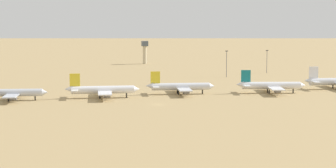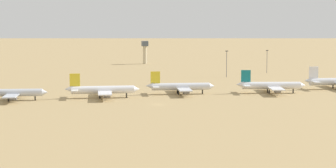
{
  "view_description": "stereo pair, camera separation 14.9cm",
  "coord_description": "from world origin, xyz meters",
  "px_view_note": "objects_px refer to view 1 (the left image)",
  "views": [
    {
      "loc": [
        -56.56,
        -271.8,
        42.75
      ],
      "look_at": [
        11.38,
        29.11,
        6.0
      ],
      "focal_mm": 64.38,
      "sensor_mm": 36.0,
      "label": 1
    },
    {
      "loc": [
        -56.42,
        -271.83,
        42.75
      ],
      "look_at": [
        11.38,
        29.11,
        6.0
      ],
      "focal_mm": 64.38,
      "sensor_mm": 36.0,
      "label": 2
    }
  ],
  "objects_px": {
    "parked_jet_yellow_3": "(102,90)",
    "light_pole_west": "(267,60)",
    "parked_jet_navy_2": "(11,93)",
    "parked_jet_teal_5": "(270,86)",
    "control_tower": "(145,50)",
    "parked_jet_yellow_4": "(180,87)",
    "light_pole_mid": "(227,62)"
  },
  "relations": [
    {
      "from": "parked_jet_navy_2",
      "to": "light_pole_west",
      "type": "relative_size",
      "value": 2.17
    },
    {
      "from": "parked_jet_yellow_4",
      "to": "light_pole_mid",
      "type": "bearing_deg",
      "value": 62.53
    },
    {
      "from": "parked_jet_navy_2",
      "to": "parked_jet_yellow_3",
      "type": "xyz_separation_m",
      "value": [
        44.31,
        -0.9,
        0.27
      ]
    },
    {
      "from": "control_tower",
      "to": "light_pole_mid",
      "type": "bearing_deg",
      "value": -73.65
    },
    {
      "from": "parked_jet_navy_2",
      "to": "light_pole_west",
      "type": "distance_m",
      "value": 198.74
    },
    {
      "from": "parked_jet_teal_5",
      "to": "control_tower",
      "type": "height_order",
      "value": "control_tower"
    },
    {
      "from": "parked_jet_yellow_3",
      "to": "parked_jet_teal_5",
      "type": "xyz_separation_m",
      "value": [
        89.68,
        -1.63,
        -0.04
      ]
    },
    {
      "from": "parked_jet_yellow_3",
      "to": "parked_jet_navy_2",
      "type": "bearing_deg",
      "value": -175.3
    },
    {
      "from": "parked_jet_navy_2",
      "to": "light_pole_mid",
      "type": "bearing_deg",
      "value": 37.63
    },
    {
      "from": "light_pole_mid",
      "to": "parked_jet_navy_2",
      "type": "bearing_deg",
      "value": -150.2
    },
    {
      "from": "parked_jet_yellow_4",
      "to": "control_tower",
      "type": "xyz_separation_m",
      "value": [
        16.19,
        188.53,
        7.55
      ]
    },
    {
      "from": "parked_jet_yellow_3",
      "to": "parked_jet_yellow_4",
      "type": "distance_m",
      "value": 41.98
    },
    {
      "from": "control_tower",
      "to": "parked_jet_navy_2",
      "type": "bearing_deg",
      "value": -117.93
    },
    {
      "from": "parked_jet_yellow_3",
      "to": "light_pole_west",
      "type": "relative_size",
      "value": 2.33
    },
    {
      "from": "parked_jet_yellow_4",
      "to": "control_tower",
      "type": "relative_size",
      "value": 1.92
    },
    {
      "from": "parked_jet_yellow_3",
      "to": "control_tower",
      "type": "bearing_deg",
      "value": 79.23
    },
    {
      "from": "light_pole_west",
      "to": "light_pole_mid",
      "type": "xyz_separation_m",
      "value": [
        -36.75,
        -20.55,
        0.72
      ]
    },
    {
      "from": "parked_jet_navy_2",
      "to": "light_pole_west",
      "type": "height_order",
      "value": "light_pole_west"
    },
    {
      "from": "control_tower",
      "to": "light_pole_west",
      "type": "distance_m",
      "value": 117.79
    },
    {
      "from": "parked_jet_yellow_4",
      "to": "light_pole_mid",
      "type": "relative_size",
      "value": 2.08
    },
    {
      "from": "parked_jet_navy_2",
      "to": "parked_jet_yellow_4",
      "type": "xyz_separation_m",
      "value": [
        85.97,
        4.19,
        0.16
      ]
    },
    {
      "from": "parked_jet_yellow_3",
      "to": "parked_jet_teal_5",
      "type": "relative_size",
      "value": 1.01
    },
    {
      "from": "parked_jet_navy_2",
      "to": "parked_jet_teal_5",
      "type": "distance_m",
      "value": 134.02
    },
    {
      "from": "control_tower",
      "to": "light_pole_mid",
      "type": "relative_size",
      "value": 1.08
    },
    {
      "from": "parked_jet_teal_5",
      "to": "parked_jet_yellow_4",
      "type": "bearing_deg",
      "value": -176.93
    },
    {
      "from": "parked_jet_teal_5",
      "to": "control_tower",
      "type": "xyz_separation_m",
      "value": [
        -31.83,
        195.25,
        7.47
      ]
    },
    {
      "from": "parked_jet_teal_5",
      "to": "control_tower",
      "type": "distance_m",
      "value": 197.97
    },
    {
      "from": "parked_jet_navy_2",
      "to": "parked_jet_yellow_3",
      "type": "bearing_deg",
      "value": 6.67
    },
    {
      "from": "parked_jet_teal_5",
      "to": "light_pole_mid",
      "type": "relative_size",
      "value": 2.11
    },
    {
      "from": "parked_jet_navy_2",
      "to": "parked_jet_yellow_4",
      "type": "height_order",
      "value": "parked_jet_yellow_4"
    },
    {
      "from": "parked_jet_yellow_3",
      "to": "control_tower",
      "type": "relative_size",
      "value": 1.98
    },
    {
      "from": "parked_jet_navy_2",
      "to": "parked_jet_teal_5",
      "type": "height_order",
      "value": "parked_jet_teal_5"
    }
  ]
}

